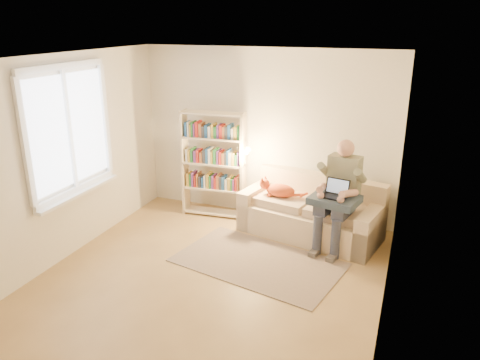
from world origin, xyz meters
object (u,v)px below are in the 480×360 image
at_px(sofa, 311,215).
at_px(bookshelf, 214,159).
at_px(laptop, 337,192).
at_px(cat, 279,190).
at_px(person, 339,190).

relative_size(sofa, bookshelf, 1.26).
bearing_deg(laptop, bookshelf, 176.82).
relative_size(sofa, cat, 3.19).
bearing_deg(bookshelf, laptop, -19.74).
bearing_deg(sofa, bookshelf, -173.66).
relative_size(laptop, bookshelf, 0.22).
distance_m(sofa, laptop, 0.77).
distance_m(sofa, bookshelf, 1.72).
height_order(person, cat, person).
bearing_deg(laptop, sofa, 148.21).
height_order(person, laptop, person).
height_order(sofa, bookshelf, bookshelf).
bearing_deg(sofa, laptop, -31.79).
distance_m(cat, bookshelf, 1.16).
xyz_separation_m(sofa, bookshelf, (-1.60, 0.16, 0.62)).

